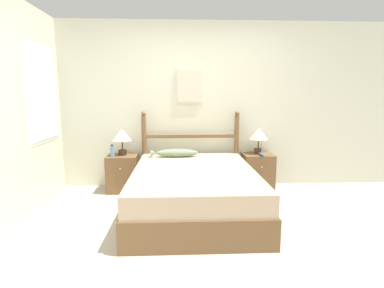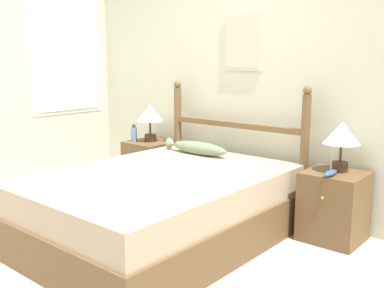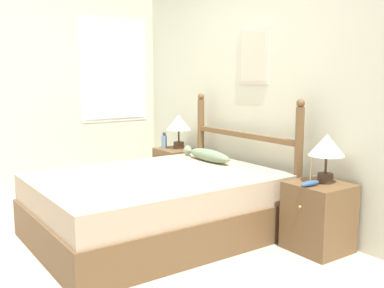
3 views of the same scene
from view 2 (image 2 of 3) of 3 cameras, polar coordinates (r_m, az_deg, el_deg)
name	(u,v)px [view 2 (image 2 of 3)]	position (r m, az deg, el deg)	size (l,w,h in m)	color
ground_plane	(114,269)	(3.24, -9.83, -15.34)	(16.00, 16.00, 0.00)	#B7AD9E
wall_back	(255,74)	(4.23, 8.04, 8.75)	(6.40, 0.08, 2.55)	beige
bed	(161,207)	(3.56, -3.96, -8.03)	(1.50, 2.05, 0.55)	brown
headboard	(234,143)	(4.21, 5.40, 0.19)	(1.50, 0.07, 1.20)	brown
nightstand_left	(150,167)	(4.86, -5.37, -2.87)	(0.45, 0.45, 0.55)	brown
nightstand_right	(334,206)	(3.74, 17.55, -7.54)	(0.45, 0.45, 0.55)	brown
table_lamp_left	(150,115)	(4.78, -5.36, 3.71)	(0.28, 0.28, 0.39)	#422D1E
table_lamp_right	(342,136)	(3.64, 18.48, 1.03)	(0.28, 0.28, 0.39)	#422D1E
bottle	(134,134)	(4.81, -7.39, 1.31)	(0.06, 0.06, 0.19)	#668CB2
model_boat	(330,173)	(3.53, 17.17, -3.50)	(0.06, 0.19, 0.21)	#335684
fish_pillow	(197,148)	(4.15, 0.64, -0.49)	(0.69, 0.14, 0.12)	gray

